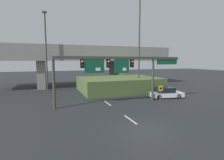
{
  "coord_description": "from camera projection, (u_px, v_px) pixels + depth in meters",
  "views": [
    {
      "loc": [
        -6.43,
        -10.69,
        5.0
      ],
      "look_at": [
        0.0,
        6.94,
        2.93
      ],
      "focal_mm": 28.0,
      "sensor_mm": 36.0,
      "label": 1
    }
  ],
  "objects": [
    {
      "name": "ground_plane",
      "position": [
        145.0,
        130.0,
        12.71
      ],
      "size": [
        160.0,
        160.0,
        0.0
      ],
      "primitive_type": "plane",
      "color": "black"
    },
    {
      "name": "lane_markings",
      "position": [
        100.0,
        98.0,
        23.5
      ],
      "size": [
        0.14,
        20.77,
        0.01
      ],
      "color": "silver",
      "rests_on": "ground"
    },
    {
      "name": "signal_gantry",
      "position": [
        118.0,
        65.0,
        20.21
      ],
      "size": [
        15.71,
        0.44,
        5.49
      ],
      "color": "#383D33",
      "rests_on": "ground"
    },
    {
      "name": "speed_limit_sign",
      "position": [
        161.0,
        91.0,
        20.65
      ],
      "size": [
        0.6,
        0.11,
        2.12
      ],
      "color": "#4C4C4C",
      "rests_on": "ground"
    },
    {
      "name": "highway_light_pole_near",
      "position": [
        139.0,
        37.0,
        27.65
      ],
      "size": [
        0.7,
        0.36,
        16.79
      ],
      "color": "#383D33",
      "rests_on": "ground"
    },
    {
      "name": "highway_light_pole_far",
      "position": [
        46.0,
        50.0,
        28.32
      ],
      "size": [
        0.7,
        0.36,
        12.81
      ],
      "color": "#383D33",
      "rests_on": "ground"
    },
    {
      "name": "overpass_bridge",
      "position": [
        82.0,
        58.0,
        35.25
      ],
      "size": [
        36.09,
        8.13,
        7.8
      ],
      "color": "gray",
      "rests_on": "ground"
    },
    {
      "name": "grass_embankment",
      "position": [
        118.0,
        84.0,
        29.45
      ],
      "size": [
        12.66,
        9.51,
        2.22
      ],
      "color": "#4C6033",
      "rests_on": "ground"
    },
    {
      "name": "parked_sedan_near_right",
      "position": [
        166.0,
        93.0,
        23.71
      ],
      "size": [
        4.72,
        2.65,
        1.44
      ],
      "rotation": [
        0.0,
        0.0,
        -0.18
      ],
      "color": "silver",
      "rests_on": "ground"
    }
  ]
}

